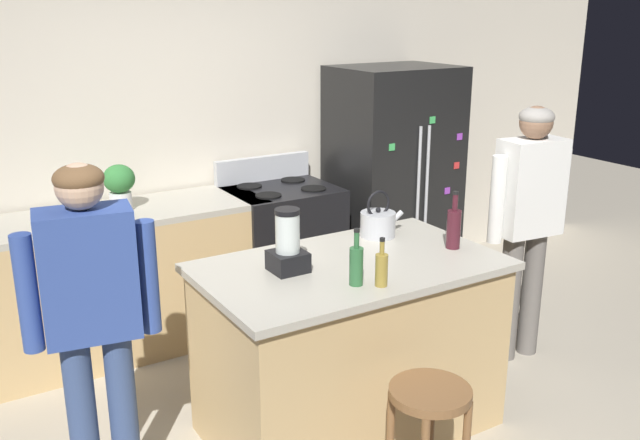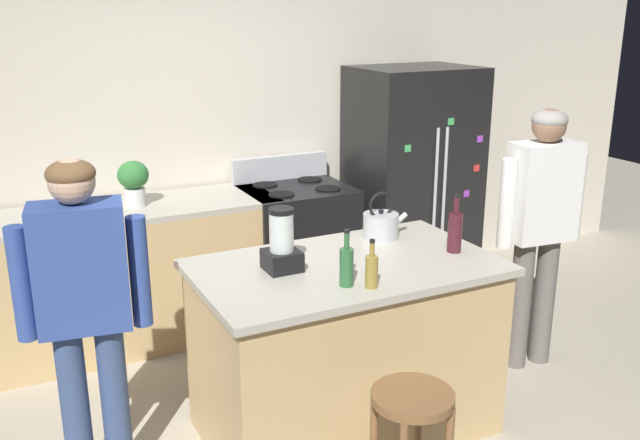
{
  "view_description": "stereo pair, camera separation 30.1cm",
  "coord_description": "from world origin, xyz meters",
  "px_view_note": "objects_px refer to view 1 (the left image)",
  "views": [
    {
      "loc": [
        -1.87,
        -2.77,
        2.21
      ],
      "look_at": [
        0.0,
        0.3,
        1.1
      ],
      "focal_mm": 39.29,
      "sensor_mm": 36.0,
      "label": 1
    },
    {
      "loc": [
        -1.61,
        -2.92,
        2.21
      ],
      "look_at": [
        0.0,
        0.3,
        1.1
      ],
      "focal_mm": 39.29,
      "sensor_mm": 36.0,
      "label": 2
    }
  ],
  "objects_px": {
    "kitchen_island": "(349,347)",
    "blender_appliance": "(288,245)",
    "stove_range": "(282,249)",
    "potted_plant": "(119,184)",
    "bar_stool": "(429,417)",
    "tea_kettle": "(378,223)",
    "person_by_island_left": "(92,304)",
    "bottle_wine": "(454,227)",
    "refrigerator": "(392,181)",
    "bottle_olive_oil": "(356,264)",
    "bottle_vinegar": "(382,268)",
    "person_by_sink_right": "(528,210)"
  },
  "relations": [
    {
      "from": "person_by_island_left",
      "to": "potted_plant",
      "type": "xyz_separation_m",
      "value": [
        0.54,
        1.4,
        0.17
      ]
    },
    {
      "from": "bottle_vinegar",
      "to": "tea_kettle",
      "type": "relative_size",
      "value": 0.86
    },
    {
      "from": "stove_range",
      "to": "blender_appliance",
      "type": "height_order",
      "value": "blender_appliance"
    },
    {
      "from": "bottle_olive_oil",
      "to": "tea_kettle",
      "type": "bearing_deg",
      "value": 46.16
    },
    {
      "from": "stove_range",
      "to": "bottle_vinegar",
      "type": "bearing_deg",
      "value": -104.08
    },
    {
      "from": "blender_appliance",
      "to": "kitchen_island",
      "type": "bearing_deg",
      "value": -11.86
    },
    {
      "from": "stove_range",
      "to": "refrigerator",
      "type": "bearing_deg",
      "value": -1.43
    },
    {
      "from": "bottle_vinegar",
      "to": "blender_appliance",
      "type": "bearing_deg",
      "value": 125.5
    },
    {
      "from": "refrigerator",
      "to": "person_by_sink_right",
      "type": "xyz_separation_m",
      "value": [
        0.0,
        -1.39,
        0.1
      ]
    },
    {
      "from": "stove_range",
      "to": "bottle_olive_oil",
      "type": "relative_size",
      "value": 4.11
    },
    {
      "from": "stove_range",
      "to": "potted_plant",
      "type": "bearing_deg",
      "value": 178.71
    },
    {
      "from": "refrigerator",
      "to": "bar_stool",
      "type": "relative_size",
      "value": 2.8
    },
    {
      "from": "refrigerator",
      "to": "blender_appliance",
      "type": "height_order",
      "value": "refrigerator"
    },
    {
      "from": "stove_range",
      "to": "person_by_sink_right",
      "type": "xyz_separation_m",
      "value": [
        0.98,
        -1.41,
        0.5
      ]
    },
    {
      "from": "stove_range",
      "to": "tea_kettle",
      "type": "height_order",
      "value": "tea_kettle"
    },
    {
      "from": "bottle_wine",
      "to": "tea_kettle",
      "type": "distance_m",
      "value": 0.44
    },
    {
      "from": "person_by_island_left",
      "to": "blender_appliance",
      "type": "bearing_deg",
      "value": -4.97
    },
    {
      "from": "person_by_island_left",
      "to": "bottle_wine",
      "type": "relative_size",
      "value": 5.03
    },
    {
      "from": "kitchen_island",
      "to": "bottle_wine",
      "type": "distance_m",
      "value": 0.85
    },
    {
      "from": "person_by_island_left",
      "to": "person_by_sink_right",
      "type": "distance_m",
      "value": 2.66
    },
    {
      "from": "stove_range",
      "to": "bottle_olive_oil",
      "type": "height_order",
      "value": "bottle_olive_oil"
    },
    {
      "from": "refrigerator",
      "to": "blender_appliance",
      "type": "xyz_separation_m",
      "value": [
        -1.73,
        -1.43,
        0.2
      ]
    },
    {
      "from": "blender_appliance",
      "to": "bottle_olive_oil",
      "type": "bearing_deg",
      "value": -59.81
    },
    {
      "from": "bar_stool",
      "to": "blender_appliance",
      "type": "xyz_separation_m",
      "value": [
        -0.24,
        0.82,
        0.59
      ]
    },
    {
      "from": "kitchen_island",
      "to": "blender_appliance",
      "type": "height_order",
      "value": "blender_appliance"
    },
    {
      "from": "refrigerator",
      "to": "bottle_vinegar",
      "type": "bearing_deg",
      "value": -128.38
    },
    {
      "from": "refrigerator",
      "to": "stove_range",
      "type": "bearing_deg",
      "value": 178.57
    },
    {
      "from": "bar_stool",
      "to": "tea_kettle",
      "type": "relative_size",
      "value": 2.3
    },
    {
      "from": "kitchen_island",
      "to": "tea_kettle",
      "type": "distance_m",
      "value": 0.72
    },
    {
      "from": "potted_plant",
      "to": "bottle_vinegar",
      "type": "bearing_deg",
      "value": -70.12
    },
    {
      "from": "potted_plant",
      "to": "person_by_sink_right",
      "type": "bearing_deg",
      "value": -34.09
    },
    {
      "from": "bar_stool",
      "to": "bottle_vinegar",
      "type": "relative_size",
      "value": 2.68
    },
    {
      "from": "kitchen_island",
      "to": "stove_range",
      "type": "bearing_deg",
      "value": 74.66
    },
    {
      "from": "person_by_island_left",
      "to": "bottle_wine",
      "type": "distance_m",
      "value": 1.88
    },
    {
      "from": "refrigerator",
      "to": "bottle_olive_oil",
      "type": "relative_size",
      "value": 6.42
    },
    {
      "from": "bottle_olive_oil",
      "to": "bottle_vinegar",
      "type": "height_order",
      "value": "bottle_olive_oil"
    },
    {
      "from": "refrigerator",
      "to": "person_by_sink_right",
      "type": "relative_size",
      "value": 1.08
    },
    {
      "from": "refrigerator",
      "to": "tea_kettle",
      "type": "distance_m",
      "value": 1.6
    },
    {
      "from": "bottle_wine",
      "to": "blender_appliance",
      "type": "bearing_deg",
      "value": 170.01
    },
    {
      "from": "potted_plant",
      "to": "bottle_olive_oil",
      "type": "relative_size",
      "value": 1.09
    },
    {
      "from": "bottle_vinegar",
      "to": "stove_range",
      "type": "bearing_deg",
      "value": 75.92
    },
    {
      "from": "bar_stool",
      "to": "person_by_island_left",
      "type": "bearing_deg",
      "value": 142.71
    },
    {
      "from": "refrigerator",
      "to": "blender_appliance",
      "type": "relative_size",
      "value": 5.56
    },
    {
      "from": "bar_stool",
      "to": "tea_kettle",
      "type": "bearing_deg",
      "value": 66.07
    },
    {
      "from": "kitchen_island",
      "to": "refrigerator",
      "type": "xyz_separation_m",
      "value": [
        1.4,
        1.5,
        0.41
      ]
    },
    {
      "from": "blender_appliance",
      "to": "refrigerator",
      "type": "bearing_deg",
      "value": 39.68
    },
    {
      "from": "refrigerator",
      "to": "person_by_sink_right",
      "type": "bearing_deg",
      "value": -89.93
    },
    {
      "from": "stove_range",
      "to": "tea_kettle",
      "type": "relative_size",
      "value": 4.11
    },
    {
      "from": "stove_range",
      "to": "bar_stool",
      "type": "bearing_deg",
      "value": -102.43
    },
    {
      "from": "kitchen_island",
      "to": "blender_appliance",
      "type": "relative_size",
      "value": 4.83
    }
  ]
}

